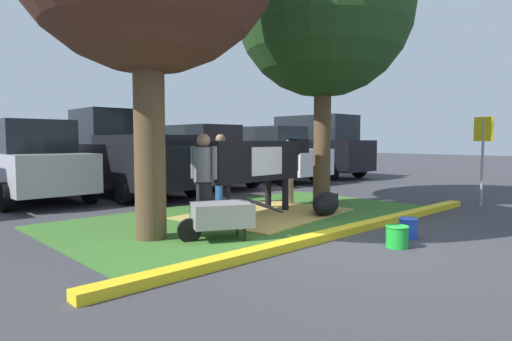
{
  "coord_description": "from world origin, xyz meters",
  "views": [
    {
      "loc": [
        -5.28,
        -3.77,
        1.54
      ],
      "look_at": [
        0.89,
        2.74,
        0.9
      ],
      "focal_mm": 30.32,
      "sensor_mm": 36.0,
      "label": 1
    }
  ],
  "objects_px": {
    "wheelbarrow": "(220,215)",
    "shade_tree_right": "(323,9)",
    "sedan_silver": "(31,162)",
    "sedan_red": "(203,157)",
    "person_visitor_far": "(288,171)",
    "suv_black": "(316,146)",
    "pickup_truck_black": "(125,155)",
    "calf_lying": "(326,204)",
    "person_visitor_near": "(204,179)",
    "person_handler": "(221,167)",
    "bucket_blue": "(408,228)",
    "hatchback_white": "(271,155)",
    "cow_holstein": "(253,161)",
    "bucket_green": "(397,236)",
    "parking_sign": "(483,143)"
  },
  "relations": [
    {
      "from": "person_handler",
      "to": "bucket_green",
      "type": "relative_size",
      "value": 4.99
    },
    {
      "from": "person_visitor_near",
      "to": "bucket_green",
      "type": "bearing_deg",
      "value": -65.41
    },
    {
      "from": "wheelbarrow",
      "to": "hatchback_white",
      "type": "relative_size",
      "value": 0.35
    },
    {
      "from": "cow_holstein",
      "to": "sedan_red",
      "type": "height_order",
      "value": "sedan_red"
    },
    {
      "from": "person_visitor_near",
      "to": "calf_lying",
      "type": "bearing_deg",
      "value": -10.76
    },
    {
      "from": "sedan_red",
      "to": "calf_lying",
      "type": "bearing_deg",
      "value": -103.55
    },
    {
      "from": "calf_lying",
      "to": "cow_holstein",
      "type": "bearing_deg",
      "value": 134.87
    },
    {
      "from": "calf_lying",
      "to": "person_visitor_near",
      "type": "distance_m",
      "value": 2.83
    },
    {
      "from": "shade_tree_right",
      "to": "cow_holstein",
      "type": "xyz_separation_m",
      "value": [
        -2.34,
        -0.06,
        -3.52
      ]
    },
    {
      "from": "person_handler",
      "to": "person_visitor_far",
      "type": "height_order",
      "value": "person_handler"
    },
    {
      "from": "wheelbarrow",
      "to": "sedan_silver",
      "type": "xyz_separation_m",
      "value": [
        -0.76,
        6.64,
        0.6
      ]
    },
    {
      "from": "parking_sign",
      "to": "bucket_blue",
      "type": "relative_size",
      "value": 6.46
    },
    {
      "from": "person_visitor_far",
      "to": "wheelbarrow",
      "type": "height_order",
      "value": "person_visitor_far"
    },
    {
      "from": "calf_lying",
      "to": "suv_black",
      "type": "bearing_deg",
      "value": 40.1
    },
    {
      "from": "pickup_truck_black",
      "to": "bucket_green",
      "type": "bearing_deg",
      "value": -90.43
    },
    {
      "from": "cow_holstein",
      "to": "person_handler",
      "type": "height_order",
      "value": "person_handler"
    },
    {
      "from": "bucket_green",
      "to": "bucket_blue",
      "type": "distance_m",
      "value": 0.68
    },
    {
      "from": "calf_lying",
      "to": "bucket_blue",
      "type": "height_order",
      "value": "calf_lying"
    },
    {
      "from": "person_visitor_near",
      "to": "bucket_blue",
      "type": "distance_m",
      "value": 3.39
    },
    {
      "from": "parking_sign",
      "to": "pickup_truck_black",
      "type": "bearing_deg",
      "value": 122.65
    },
    {
      "from": "calf_lying",
      "to": "person_visitor_near",
      "type": "xyz_separation_m",
      "value": [
        -2.71,
        0.51,
        0.65
      ]
    },
    {
      "from": "person_visitor_near",
      "to": "sedan_silver",
      "type": "xyz_separation_m",
      "value": [
        -1.01,
        5.89,
        0.1
      ]
    },
    {
      "from": "person_handler",
      "to": "wheelbarrow",
      "type": "height_order",
      "value": "person_handler"
    },
    {
      "from": "person_visitor_far",
      "to": "sedan_silver",
      "type": "xyz_separation_m",
      "value": [
        -4.15,
        4.95,
        0.17
      ]
    },
    {
      "from": "person_handler",
      "to": "person_visitor_far",
      "type": "relative_size",
      "value": 1.09
    },
    {
      "from": "wheelbarrow",
      "to": "shade_tree_right",
      "type": "bearing_deg",
      "value": 17.8
    },
    {
      "from": "parking_sign",
      "to": "bucket_green",
      "type": "height_order",
      "value": "parking_sign"
    },
    {
      "from": "sedan_silver",
      "to": "sedan_red",
      "type": "bearing_deg",
      "value": -1.96
    },
    {
      "from": "suv_black",
      "to": "sedan_red",
      "type": "bearing_deg",
      "value": 177.35
    },
    {
      "from": "person_visitor_near",
      "to": "person_visitor_far",
      "type": "xyz_separation_m",
      "value": [
        3.14,
        0.94,
        -0.07
      ]
    },
    {
      "from": "calf_lying",
      "to": "sedan_silver",
      "type": "bearing_deg",
      "value": 120.18
    },
    {
      "from": "cow_holstein",
      "to": "person_visitor_far",
      "type": "distance_m",
      "value": 1.57
    },
    {
      "from": "person_visitor_far",
      "to": "cow_holstein",
      "type": "bearing_deg",
      "value": -165.5
    },
    {
      "from": "pickup_truck_black",
      "to": "sedan_red",
      "type": "bearing_deg",
      "value": 3.57
    },
    {
      "from": "suv_black",
      "to": "pickup_truck_black",
      "type": "bearing_deg",
      "value": 179.45
    },
    {
      "from": "person_visitor_far",
      "to": "sedan_silver",
      "type": "bearing_deg",
      "value": 129.99
    },
    {
      "from": "sedan_red",
      "to": "hatchback_white",
      "type": "height_order",
      "value": "same"
    },
    {
      "from": "shade_tree_right",
      "to": "sedan_silver",
      "type": "distance_m",
      "value": 8.13
    },
    {
      "from": "cow_holstein",
      "to": "wheelbarrow",
      "type": "height_order",
      "value": "cow_holstein"
    },
    {
      "from": "shade_tree_right",
      "to": "person_visitor_far",
      "type": "relative_size",
      "value": 4.4
    },
    {
      "from": "bucket_green",
      "to": "suv_black",
      "type": "bearing_deg",
      "value": 44.33
    },
    {
      "from": "pickup_truck_black",
      "to": "person_handler",
      "type": "bearing_deg",
      "value": -80.45
    },
    {
      "from": "shade_tree_right",
      "to": "bucket_blue",
      "type": "height_order",
      "value": "shade_tree_right"
    },
    {
      "from": "wheelbarrow",
      "to": "sedan_red",
      "type": "xyz_separation_m",
      "value": [
        4.46,
        6.46,
        0.6
      ]
    },
    {
      "from": "person_handler",
      "to": "bucket_green",
      "type": "bearing_deg",
      "value": -97.77
    },
    {
      "from": "person_visitor_far",
      "to": "bucket_green",
      "type": "bearing_deg",
      "value": -115.94
    },
    {
      "from": "person_visitor_far",
      "to": "bucket_blue",
      "type": "relative_size",
      "value": 4.79
    },
    {
      "from": "cow_holstein",
      "to": "calf_lying",
      "type": "height_order",
      "value": "cow_holstein"
    },
    {
      "from": "bucket_blue",
      "to": "pickup_truck_black",
      "type": "xyz_separation_m",
      "value": [
        -0.6,
        8.2,
        0.95
      ]
    },
    {
      "from": "pickup_truck_black",
      "to": "hatchback_white",
      "type": "relative_size",
      "value": 1.23
    }
  ]
}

